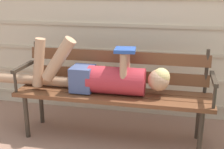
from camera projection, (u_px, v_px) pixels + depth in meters
The scene contains 3 objects.
ground_plane at pixel (108, 146), 2.75m from camera, with size 12.00×12.00×0.00m, color #936B56.
park_bench at pixel (114, 86), 2.82m from camera, with size 1.81×0.43×0.86m.
reclining_person at pixel (100, 77), 2.75m from camera, with size 1.73×0.27×0.53m.
Camera 1 is at (0.56, -2.37, 1.42)m, focal length 48.38 mm.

